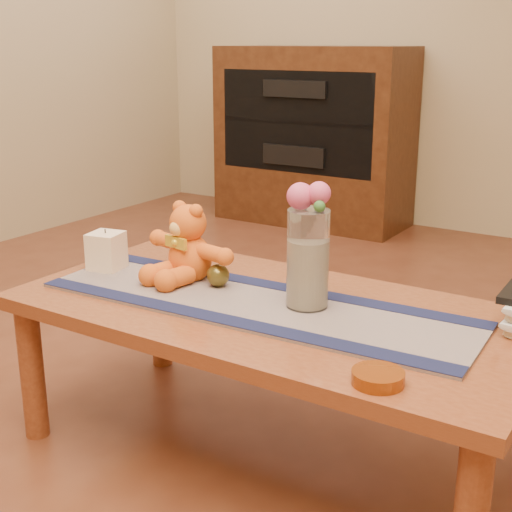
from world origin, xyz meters
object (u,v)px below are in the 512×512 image
Objects in this scene: teddy_bear at (190,243)px; pillar_candle at (106,251)px; amber_dish at (378,378)px; glass_vase at (308,259)px; book_bottom at (511,319)px; bronze_ball at (218,275)px.

pillar_candle is at bearing -155.09° from teddy_bear.
teddy_bear is 0.81m from amber_dish.
pillar_candle is 1.02× the size of amber_dish.
glass_vase is 0.46m from amber_dish.
glass_vase is at bearing -162.52° from book_bottom.
book_bottom is (0.48, 0.19, -0.13)m from glass_vase.
pillar_candle is 0.39m from bronze_ball.
teddy_bear is 4.87× the size of bronze_ball.
teddy_bear reaches higher than bronze_ball.
amber_dish is (-0.15, -0.49, 0.00)m from book_bottom.
teddy_bear is at bearing 169.97° from bronze_ball.
book_bottom is 2.02× the size of amber_dish.
pillar_candle is at bearing -176.19° from glass_vase.
glass_vase reaches higher than book_bottom.
book_bottom is 0.51m from amber_dish.
amber_dish is (1.00, -0.25, -0.05)m from pillar_candle.
amber_dish is at bearing -25.97° from bronze_ball.
bronze_ball is 0.29× the size of book_bottom.
teddy_bear is at bearing 14.12° from pillar_candle.
glass_vase is 0.31m from bronze_ball.
glass_vase reaches higher than amber_dish.
teddy_bear is 1.42× the size of book_bottom.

